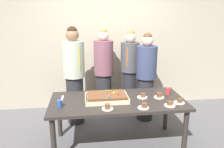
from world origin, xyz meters
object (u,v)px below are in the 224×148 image
(plated_slice_center_front, at_px, (107,108))
(drink_cup_middle, at_px, (168,91))
(cake_server_utensil, at_px, (62,98))
(person_serving_front, at_px, (130,71))
(plated_slice_near_right, at_px, (170,104))
(person_far_right_suit, at_px, (146,77))
(plated_slice_near_left, at_px, (143,96))
(drink_cup_nearest, at_px, (60,104))
(plated_slice_center_back, at_px, (179,102))
(person_striped_tie_right, at_px, (74,75))
(plated_slice_far_right, at_px, (159,96))
(sheet_cake, at_px, (107,97))
(plated_slice_far_left, at_px, (144,106))
(party_table, at_px, (118,105))
(person_green_shirt_behind, at_px, (104,72))

(plated_slice_center_front, bearing_deg, drink_cup_middle, 24.25)
(cake_server_utensil, distance_m, person_serving_front, 1.59)
(plated_slice_near_right, height_order, person_far_right_suit, person_far_right_suit)
(plated_slice_near_left, distance_m, plated_slice_near_right, 0.44)
(plated_slice_near_right, distance_m, cake_server_utensil, 1.54)
(plated_slice_near_right, relative_size, drink_cup_nearest, 1.50)
(plated_slice_near_left, relative_size, plated_slice_center_back, 1.00)
(plated_slice_near_left, xyz_separation_m, person_serving_front, (0.03, 1.14, 0.10))
(drink_cup_middle, xyz_separation_m, person_far_right_suit, (-0.17, 0.64, 0.05))
(plated_slice_center_back, relative_size, person_far_right_suit, 0.09)
(person_striped_tie_right, distance_m, person_far_right_suit, 1.28)
(person_far_right_suit, bearing_deg, person_serving_front, -104.20)
(drink_cup_nearest, xyz_separation_m, drink_cup_middle, (1.62, 0.30, 0.00))
(plated_slice_near_left, height_order, cake_server_utensil, plated_slice_near_left)
(plated_slice_far_right, relative_size, cake_server_utensil, 0.75)
(sheet_cake, xyz_separation_m, plated_slice_far_left, (0.46, -0.35, -0.02))
(party_table, bearing_deg, drink_cup_nearest, -169.34)
(plated_slice_center_front, relative_size, person_serving_front, 0.09)
(person_green_shirt_behind, bearing_deg, person_serving_front, 98.21)
(plated_slice_center_front, relative_size, person_green_shirt_behind, 0.09)
(drink_cup_nearest, height_order, drink_cup_middle, same)
(sheet_cake, distance_m, plated_slice_far_right, 0.78)
(person_far_right_suit, bearing_deg, drink_cup_nearest, -10.69)
(drink_cup_middle, height_order, person_striped_tie_right, person_striped_tie_right)
(person_far_right_suit, bearing_deg, plated_slice_far_right, 45.14)
(plated_slice_center_front, distance_m, person_green_shirt_behind, 1.44)
(party_table, relative_size, person_serving_front, 1.18)
(party_table, bearing_deg, plated_slice_near_right, -23.87)
(cake_server_utensil, distance_m, person_striped_tie_right, 0.69)
(plated_slice_near_right, height_order, plated_slice_far_left, plated_slice_far_left)
(drink_cup_nearest, bearing_deg, person_striped_tie_right, 80.36)
(sheet_cake, xyz_separation_m, plated_slice_center_back, (1.00, -0.25, -0.02))
(plated_slice_near_right, distance_m, plated_slice_far_left, 0.37)
(person_green_shirt_behind, bearing_deg, sheet_cake, 0.03)
(plated_slice_near_left, relative_size, plated_slice_near_right, 1.00)
(party_table, relative_size, sheet_cake, 3.15)
(plated_slice_near_left, xyz_separation_m, plated_slice_far_right, (0.24, -0.03, 0.00))
(person_serving_front, bearing_deg, sheet_cake, 0.02)
(person_far_right_suit, bearing_deg, plated_slice_far_left, 29.41)
(person_green_shirt_behind, bearing_deg, plated_slice_far_right, 35.88)
(plated_slice_near_right, bearing_deg, plated_slice_center_front, -179.55)
(party_table, bearing_deg, drink_cup_middle, 10.16)
(plated_slice_far_left, xyz_separation_m, person_green_shirt_behind, (-0.40, 1.46, 0.10))
(drink_cup_middle, bearing_deg, drink_cup_nearest, -169.59)
(plated_slice_far_left, bearing_deg, plated_slice_center_back, 10.86)
(plated_slice_near_left, height_order, plated_slice_center_back, plated_slice_center_back)
(drink_cup_middle, relative_size, person_serving_front, 0.06)
(plated_slice_center_front, relative_size, person_far_right_suit, 0.09)
(sheet_cake, bearing_deg, cake_server_utensil, 167.85)
(plated_slice_center_back, xyz_separation_m, cake_server_utensil, (-1.63, 0.38, -0.02))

